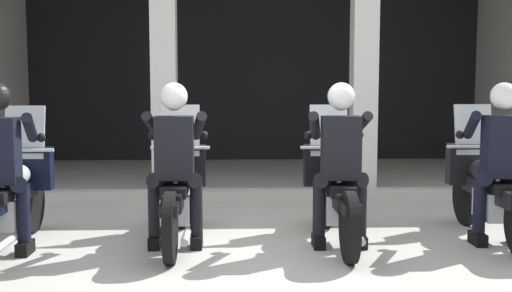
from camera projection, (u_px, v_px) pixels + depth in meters
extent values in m
plane|color=#A8A59E|center=(249.00, 193.00, 9.05)|extent=(80.00, 80.00, 0.00)
cube|color=black|center=(255.00, 78.00, 12.89)|extent=(9.49, 0.24, 3.28)
cube|color=silver|center=(165.00, 93.00, 8.98)|extent=(0.35, 0.36, 2.84)
cube|color=silver|center=(363.00, 93.00, 9.08)|extent=(0.35, 0.36, 2.84)
cube|color=#B7B5AD|center=(266.00, 194.00, 8.67)|extent=(9.09, 0.24, 0.12)
cylinder|color=black|center=(32.00, 203.00, 6.71)|extent=(0.09, 0.64, 0.64)
cube|color=black|center=(31.00, 183.00, 6.69)|extent=(0.14, 0.44, 0.08)
cube|color=silver|center=(6.00, 213.00, 5.96)|extent=(0.28, 0.44, 0.28)
cube|color=black|center=(8.00, 198.00, 6.00)|extent=(0.18, 1.24, 0.16)
ellipsoid|color=#B2B2B7|center=(15.00, 176.00, 6.20)|extent=(0.26, 0.48, 0.22)
cube|color=black|center=(1.00, 194.00, 5.81)|extent=(0.24, 0.52, 0.10)
cylinder|color=silver|center=(29.00, 181.00, 6.63)|extent=(0.05, 0.24, 0.53)
cube|color=black|center=(27.00, 168.00, 6.55)|extent=(0.52, 0.16, 0.44)
sphere|color=silver|center=(30.00, 165.00, 6.65)|extent=(0.18, 0.18, 0.18)
cube|color=silver|center=(25.00, 132.00, 6.50)|extent=(0.40, 0.14, 0.54)
cylinder|color=silver|center=(23.00, 150.00, 6.43)|extent=(0.62, 0.04, 0.04)
cylinder|color=silver|center=(7.00, 242.00, 5.64)|extent=(0.07, 0.55, 0.07)
cube|color=black|center=(3.00, 147.00, 5.87)|extent=(0.05, 0.02, 0.32)
cylinder|color=black|center=(16.00, 184.00, 5.81)|extent=(0.26, 0.29, 0.17)
cylinder|color=black|center=(23.00, 214.00, 5.84)|extent=(0.12, 0.12, 0.53)
cube|color=black|center=(25.00, 248.00, 5.88)|extent=(0.11, 0.26, 0.12)
cylinder|color=black|center=(30.00, 128.00, 5.97)|extent=(0.19, 0.48, 0.31)
sphere|color=black|center=(41.00, 138.00, 6.19)|extent=(0.09, 0.09, 0.09)
cylinder|color=black|center=(182.00, 198.00, 6.95)|extent=(0.09, 0.64, 0.64)
cylinder|color=black|center=(170.00, 228.00, 5.56)|extent=(0.09, 0.64, 0.64)
cube|color=black|center=(182.00, 179.00, 6.93)|extent=(0.14, 0.44, 0.08)
cube|color=silver|center=(176.00, 207.00, 6.20)|extent=(0.28, 0.44, 0.28)
cube|color=black|center=(177.00, 193.00, 6.24)|extent=(0.18, 1.24, 0.16)
ellipsoid|color=black|center=(178.00, 172.00, 6.44)|extent=(0.26, 0.48, 0.22)
cube|color=black|center=(175.00, 189.00, 6.05)|extent=(0.24, 0.52, 0.10)
cube|color=black|center=(171.00, 207.00, 5.60)|extent=(0.16, 0.48, 0.10)
cylinder|color=silver|center=(182.00, 177.00, 6.87)|extent=(0.05, 0.24, 0.53)
cube|color=black|center=(181.00, 165.00, 6.80)|extent=(0.52, 0.16, 0.44)
sphere|color=silver|center=(182.00, 162.00, 6.89)|extent=(0.18, 0.18, 0.18)
cube|color=silver|center=(181.00, 130.00, 6.74)|extent=(0.40, 0.14, 0.54)
cylinder|color=silver|center=(180.00, 148.00, 6.68)|extent=(0.62, 0.04, 0.04)
cylinder|color=silver|center=(187.00, 236.00, 5.88)|extent=(0.07, 0.55, 0.07)
cube|color=black|center=(174.00, 148.00, 5.99)|extent=(0.36, 0.22, 0.60)
cube|color=#14193F|center=(175.00, 145.00, 6.11)|extent=(0.05, 0.02, 0.32)
sphere|color=tan|center=(174.00, 100.00, 5.96)|extent=(0.21, 0.21, 0.21)
sphere|color=silver|center=(174.00, 96.00, 5.96)|extent=(0.26, 0.26, 0.26)
cylinder|color=black|center=(190.00, 180.00, 6.05)|extent=(0.26, 0.29, 0.17)
cylinder|color=black|center=(196.00, 208.00, 6.08)|extent=(0.12, 0.12, 0.53)
cube|color=black|center=(197.00, 241.00, 6.12)|extent=(0.11, 0.26, 0.12)
cylinder|color=black|center=(160.00, 180.00, 6.04)|extent=(0.26, 0.29, 0.17)
cylinder|color=black|center=(154.00, 209.00, 6.06)|extent=(0.12, 0.12, 0.53)
cube|color=black|center=(155.00, 242.00, 6.11)|extent=(0.11, 0.26, 0.12)
cylinder|color=black|center=(199.00, 126.00, 6.21)|extent=(0.19, 0.48, 0.31)
sphere|color=black|center=(204.00, 135.00, 6.43)|extent=(0.09, 0.09, 0.09)
cylinder|color=black|center=(153.00, 126.00, 6.19)|extent=(0.19, 0.48, 0.31)
sphere|color=black|center=(152.00, 136.00, 6.41)|extent=(0.09, 0.09, 0.09)
cylinder|color=black|center=(326.00, 198.00, 6.98)|extent=(0.09, 0.64, 0.64)
cylinder|color=black|center=(350.00, 227.00, 5.58)|extent=(0.09, 0.64, 0.64)
cube|color=black|center=(326.00, 179.00, 6.95)|extent=(0.14, 0.44, 0.08)
cube|color=silver|center=(337.00, 207.00, 6.22)|extent=(0.28, 0.44, 0.28)
cube|color=black|center=(337.00, 193.00, 6.26)|extent=(0.18, 1.24, 0.16)
ellipsoid|color=black|center=(333.00, 172.00, 6.46)|extent=(0.26, 0.48, 0.22)
cube|color=black|center=(340.00, 189.00, 6.07)|extent=(0.24, 0.52, 0.10)
cube|color=black|center=(349.00, 206.00, 5.62)|extent=(0.16, 0.48, 0.10)
cylinder|color=silver|center=(327.00, 177.00, 6.89)|extent=(0.05, 0.24, 0.53)
cube|color=black|center=(328.00, 165.00, 6.82)|extent=(0.52, 0.16, 0.44)
sphere|color=silver|center=(327.00, 162.00, 6.91)|extent=(0.18, 0.18, 0.18)
cube|color=silver|center=(329.00, 130.00, 6.76)|extent=(0.40, 0.14, 0.54)
cylinder|color=silver|center=(330.00, 147.00, 6.70)|extent=(0.62, 0.04, 0.04)
cylinder|color=silver|center=(356.00, 235.00, 5.90)|extent=(0.07, 0.55, 0.07)
cube|color=black|center=(341.00, 148.00, 6.01)|extent=(0.36, 0.22, 0.60)
cube|color=black|center=(339.00, 144.00, 6.13)|extent=(0.05, 0.02, 0.32)
sphere|color=tan|center=(341.00, 99.00, 5.99)|extent=(0.21, 0.21, 0.21)
sphere|color=silver|center=(341.00, 96.00, 5.98)|extent=(0.26, 0.26, 0.26)
cylinder|color=black|center=(355.00, 180.00, 6.07)|extent=(0.26, 0.29, 0.17)
cylinder|color=black|center=(360.00, 208.00, 6.10)|extent=(0.12, 0.12, 0.53)
cube|color=black|center=(360.00, 241.00, 6.14)|extent=(0.11, 0.26, 0.12)
cylinder|color=black|center=(326.00, 180.00, 6.06)|extent=(0.26, 0.29, 0.17)
cylinder|color=black|center=(319.00, 208.00, 6.09)|extent=(0.12, 0.12, 0.53)
cube|color=black|center=(318.00, 241.00, 6.13)|extent=(0.11, 0.26, 0.12)
cylinder|color=black|center=(359.00, 126.00, 6.23)|extent=(0.19, 0.48, 0.31)
sphere|color=black|center=(359.00, 135.00, 6.45)|extent=(0.09, 0.09, 0.09)
cylinder|color=black|center=(315.00, 126.00, 6.21)|extent=(0.19, 0.48, 0.31)
sphere|color=black|center=(308.00, 135.00, 6.43)|extent=(0.09, 0.09, 0.09)
cylinder|color=black|center=(466.00, 196.00, 7.07)|extent=(0.09, 0.64, 0.64)
cube|color=black|center=(467.00, 178.00, 7.05)|extent=(0.14, 0.44, 0.08)
cube|color=silver|center=(494.00, 205.00, 6.32)|extent=(0.28, 0.44, 0.28)
cube|color=black|center=(492.00, 191.00, 6.36)|extent=(0.18, 1.24, 0.16)
ellipsoid|color=black|center=(484.00, 170.00, 6.56)|extent=(0.26, 0.48, 0.22)
cube|color=black|center=(500.00, 187.00, 6.17)|extent=(0.24, 0.52, 0.10)
cylinder|color=silver|center=(469.00, 176.00, 6.99)|extent=(0.05, 0.24, 0.53)
cube|color=black|center=(471.00, 164.00, 6.92)|extent=(0.52, 0.16, 0.44)
sphere|color=silver|center=(468.00, 161.00, 7.01)|extent=(0.18, 0.18, 0.18)
cube|color=silver|center=(473.00, 130.00, 6.86)|extent=(0.40, 0.14, 0.54)
cylinder|color=silver|center=(476.00, 146.00, 6.80)|extent=(0.62, 0.04, 0.04)
cube|color=black|center=(503.00, 147.00, 6.11)|extent=(0.36, 0.22, 0.60)
cube|color=black|center=(498.00, 143.00, 6.23)|extent=(0.05, 0.02, 0.32)
sphere|color=tan|center=(504.00, 99.00, 6.09)|extent=(0.21, 0.21, 0.21)
sphere|color=silver|center=(504.00, 96.00, 6.08)|extent=(0.26, 0.26, 0.26)
cylinder|color=black|center=(486.00, 178.00, 6.16)|extent=(0.26, 0.29, 0.17)
cylinder|color=black|center=(479.00, 206.00, 6.19)|extent=(0.12, 0.12, 0.53)
cube|color=black|center=(478.00, 239.00, 6.23)|extent=(0.11, 0.26, 0.12)
sphere|color=black|center=(510.00, 134.00, 6.55)|extent=(0.09, 0.09, 0.09)
cylinder|color=black|center=(472.00, 125.00, 6.31)|extent=(0.19, 0.48, 0.31)
sphere|color=black|center=(460.00, 135.00, 6.53)|extent=(0.09, 0.09, 0.09)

